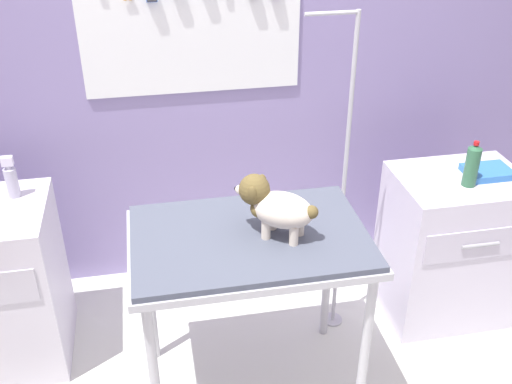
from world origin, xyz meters
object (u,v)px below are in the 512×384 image
Objects in this scene: grooming_arm at (341,197)px; cabinet_right at (449,246)px; soda_bottle at (472,165)px; grooming_table at (251,251)px; dog at (274,206)px.

cabinet_right is at bearing 0.22° from grooming_arm.
grooming_arm reaches higher than soda_bottle.
dog is (0.10, -0.02, 0.23)m from grooming_table.
grooming_table is 0.60× the size of grooming_arm.
dog reaches higher than cabinet_right.
dog is 0.40× the size of cabinet_right.
grooming_table is at bearing 170.25° from dog.
soda_bottle is (-0.01, -0.08, 0.55)m from cabinet_right.
cabinet_right is at bearing 19.39° from dog.
grooming_arm is 2.02× the size of cabinet_right.
dog is 1.13m from soda_bottle.
grooming_arm reaches higher than grooming_table.
dog is (-0.44, -0.38, 0.23)m from grooming_arm.
grooming_table is 0.26m from dog.
grooming_arm is 5.01× the size of dog.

